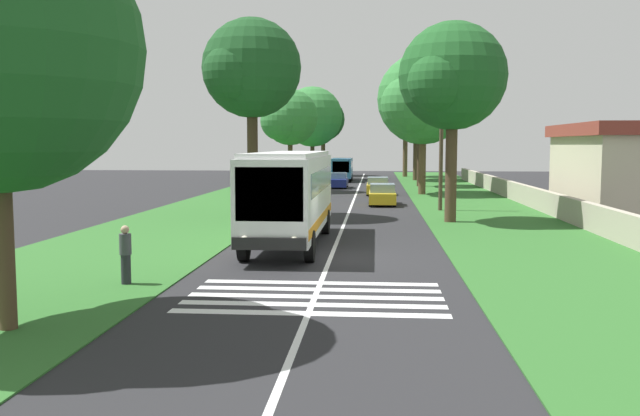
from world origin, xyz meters
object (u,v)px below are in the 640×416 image
roadside_tree_left_2 (250,71)px  roadside_tree_right_0 (419,109)px  trailing_car_2 (338,181)px  roadside_tree_left_0 (322,121)px  coach_bus (291,192)px  roadside_tree_right_1 (421,102)px  trailing_minibus_0 (342,167)px  roadside_building (634,167)px  pedestrian (126,254)px  trailing_car_1 (378,187)px  roadside_tree_left_4 (288,119)px  utility_pole (441,145)px  roadside_tree_left_3 (312,118)px  trailing_car_0 (382,195)px  roadside_tree_right_2 (450,79)px  roadside_tree_right_3 (405,110)px  roadside_tree_right_4 (414,112)px

roadside_tree_left_2 → roadside_tree_right_0: size_ratio=1.05×
trailing_car_2 → roadside_tree_left_0: size_ratio=0.43×
coach_bus → roadside_tree_right_1: roadside_tree_right_1 is taller
trailing_minibus_0 → roadside_building: (-32.32, -18.91, 1.13)m
roadside_tree_left_0 → pedestrian: size_ratio=5.90×
trailing_car_1 → roadside_tree_left_4: bearing=69.8°
roadside_tree_right_0 → utility_pole: 24.14m
roadside_tree_left_0 → roadside_building: 51.09m
roadside_tree_left_3 → trailing_car_0: bearing=-166.2°
trailing_car_1 → roadside_building: bearing=-130.7°
trailing_car_1 → pedestrian: bearing=168.5°
trailing_car_0 → trailing_car_2: 17.88m
trailing_minibus_0 → coach_bus: bearing=-179.7°
roadside_tree_right_2 → roadside_building: 13.85m
roadside_tree_right_3 → roadside_tree_right_1: bearing=-179.9°
pedestrian → roadside_tree_right_0: bearing=-13.5°
roadside_tree_left_3 → roadside_tree_right_2: (-41.44, -11.06, 0.39)m
roadside_tree_right_0 → roadside_tree_right_1: 10.27m
roadside_tree_left_0 → roadside_tree_right_4: bearing=-133.9°
utility_pole → roadside_building: size_ratio=0.68×
roadside_tree_right_2 → roadside_tree_right_4: (41.27, -0.47, 0.26)m
coach_bus → roadside_tree_right_2: roadside_tree_right_2 is taller
coach_bus → roadside_tree_right_1: size_ratio=0.99×
trailing_car_1 → roadside_tree_left_3: (22.34, 7.46, 6.30)m
roadside_tree_left_0 → roadside_tree_left_4: roadside_tree_left_0 is taller
roadside_tree_right_1 → roadside_tree_right_2: 19.75m
trailing_car_1 → roadside_tree_left_0: (32.87, 7.06, 6.42)m
trailing_car_1 → roadside_tree_left_2: bearing=158.2°
roadside_tree_left_0 → roadside_tree_right_3: 10.72m
trailing_car_2 → roadside_tree_left_3: roadside_tree_left_3 is taller
utility_pole → coach_bus: bearing=153.5°
trailing_car_0 → roadside_tree_right_3: bearing=-4.4°
trailing_car_0 → trailing_car_2: bearing=12.7°
roadside_tree_right_1 → roadside_tree_right_4: bearing=-1.8°
trailing_car_2 → roadside_building: bearing=-138.5°
coach_bus → roadside_tree_right_0: (38.55, -7.45, 5.25)m
utility_pole → roadside_tree_left_2: bearing=112.9°
roadside_tree_left_3 → roadside_tree_right_2: size_ratio=1.03×
trailing_car_2 → trailing_minibus_0: bearing=0.8°
roadside_tree_right_0 → roadside_tree_right_2: 30.00m
roadside_tree_left_2 → roadside_tree_right_0: roadside_tree_left_2 is taller
roadside_tree_left_3 → pedestrian: 58.48m
utility_pole → pedestrian: 25.55m
roadside_tree_right_2 → roadside_tree_right_4: size_ratio=0.90×
roadside_tree_left_0 → roadside_tree_right_2: roadside_tree_right_2 is taller
roadside_tree_left_0 → trailing_car_1: bearing=-167.9°
trailing_car_0 → roadside_tree_right_1: (9.84, -3.10, 6.79)m
roadside_tree_right_0 → pedestrian: bearing=166.5°
roadside_tree_right_0 → utility_pole: bearing=179.7°
roadside_tree_left_0 → roadside_building: (-45.83, -22.15, -4.41)m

